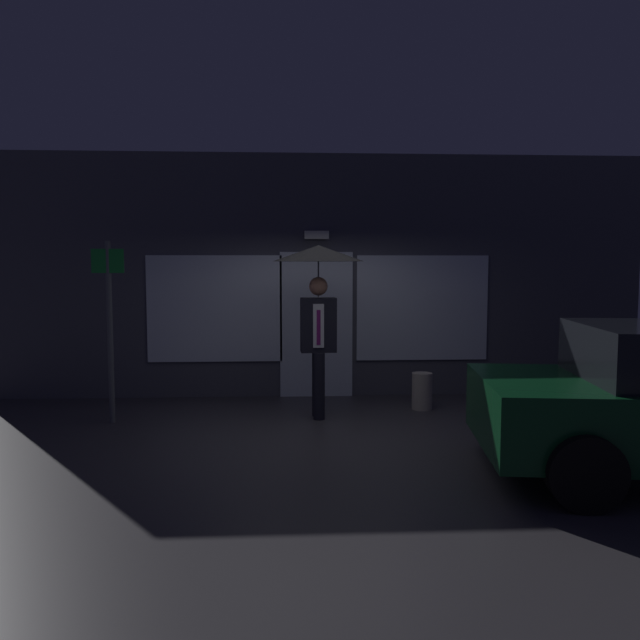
{
  "coord_description": "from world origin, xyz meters",
  "views": [
    {
      "loc": [
        -0.49,
        -7.48,
        2.02
      ],
      "look_at": [
        -0.02,
        0.81,
        1.29
      ],
      "focal_mm": 35.94,
      "sensor_mm": 36.0,
      "label": 1
    }
  ],
  "objects": [
    {
      "name": "ground_plane",
      "position": [
        0.0,
        0.0,
        0.0
      ],
      "size": [
        18.0,
        18.0,
        0.0
      ],
      "primitive_type": "plane",
      "color": "#38353A"
    },
    {
      "name": "building_facade",
      "position": [
        0.0,
        2.34,
        1.82
      ],
      "size": [
        10.09,
        0.48,
        3.67
      ],
      "color": "#4C4C56",
      "rests_on": "ground"
    },
    {
      "name": "person_with_umbrella",
      "position": [
        -0.04,
        0.81,
        1.81
      ],
      "size": [
        1.18,
        1.18,
        2.26
      ],
      "rotation": [
        0.0,
        0.0,
        0.04
      ],
      "color": "black",
      "rests_on": "ground"
    },
    {
      "name": "street_sign_post",
      "position": [
        -2.68,
        0.67,
        1.31
      ],
      "size": [
        0.4,
        0.07,
        2.31
      ],
      "color": "#595B60",
      "rests_on": "ground"
    },
    {
      "name": "sidewalk_bollard",
      "position": [
        1.43,
        1.21,
        0.26
      ],
      "size": [
        0.28,
        0.28,
        0.51
      ],
      "primitive_type": "cylinder",
      "color": "#B2A899",
      "rests_on": "ground"
    }
  ]
}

